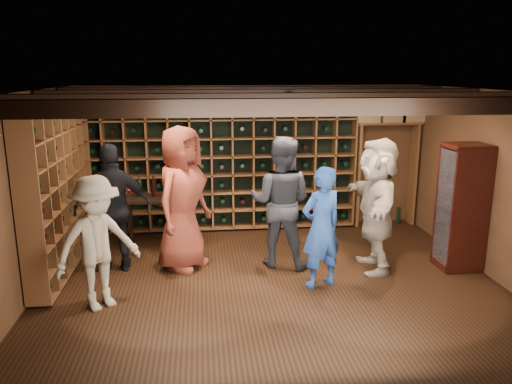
{
  "coord_description": "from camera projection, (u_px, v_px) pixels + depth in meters",
  "views": [
    {
      "loc": [
        -0.88,
        -6.13,
        2.75
      ],
      "look_at": [
        -0.17,
        0.2,
        1.19
      ],
      "focal_mm": 35.0,
      "sensor_mm": 36.0,
      "label": 1
    }
  ],
  "objects": [
    {
      "name": "ground",
      "position": [
        270.0,
        281.0,
        6.67
      ],
      "size": [
        6.0,
        6.0,
        0.0
      ],
      "primitive_type": "plane",
      "color": "black",
      "rests_on": "ground"
    },
    {
      "name": "room_shell",
      "position": [
        271.0,
        98.0,
        6.14
      ],
      "size": [
        6.0,
        6.0,
        6.0
      ],
      "color": "#54331D",
      "rests_on": "ground"
    },
    {
      "name": "wine_rack_back",
      "position": [
        222.0,
        166.0,
        8.59
      ],
      "size": [
        4.65,
        0.3,
        2.2
      ],
      "color": "brown",
      "rests_on": "ground"
    },
    {
      "name": "wine_rack_left",
      "position": [
        60.0,
        189.0,
        6.89
      ],
      "size": [
        0.3,
        2.65,
        2.2
      ],
      "color": "brown",
      "rests_on": "ground"
    },
    {
      "name": "crate_shelf",
      "position": [
        388.0,
        139.0,
        8.79
      ],
      "size": [
        1.2,
        0.32,
        2.07
      ],
      "color": "brown",
      "rests_on": "ground"
    },
    {
      "name": "display_cabinet",
      "position": [
        461.0,
        210.0,
        6.95
      ],
      "size": [
        0.55,
        0.5,
        1.75
      ],
      "color": "black",
      "rests_on": "ground"
    },
    {
      "name": "man_blue_shirt",
      "position": [
        321.0,
        227.0,
        6.37
      ],
      "size": [
        0.68,
        0.57,
        1.59
      ],
      "primitive_type": "imported",
      "rotation": [
        0.0,
        0.0,
        3.52
      ],
      "color": "navy",
      "rests_on": "ground"
    },
    {
      "name": "man_grey_suit",
      "position": [
        281.0,
        202.0,
        7.04
      ],
      "size": [
        1.11,
        1.0,
        1.87
      ],
      "primitive_type": "imported",
      "rotation": [
        0.0,
        0.0,
        2.76
      ],
      "color": "black",
      "rests_on": "ground"
    },
    {
      "name": "guest_red_floral",
      "position": [
        182.0,
        199.0,
        6.92
      ],
      "size": [
        1.08,
        1.18,
        2.03
      ],
      "primitive_type": "imported",
      "rotation": [
        0.0,
        0.0,
        0.99
      ],
      "color": "maroon",
      "rests_on": "ground"
    },
    {
      "name": "guest_woman_black",
      "position": [
        114.0,
        209.0,
        6.84
      ],
      "size": [
        1.1,
        0.56,
        1.8
      ],
      "primitive_type": "imported",
      "rotation": [
        0.0,
        0.0,
        3.26
      ],
      "color": "black",
      "rests_on": "ground"
    },
    {
      "name": "guest_khaki",
      "position": [
        97.0,
        243.0,
        5.77
      ],
      "size": [
        1.18,
        1.09,
        1.6
      ],
      "primitive_type": "imported",
      "rotation": [
        0.0,
        0.0,
        0.63
      ],
      "color": "gray",
      "rests_on": "ground"
    },
    {
      "name": "guest_beige",
      "position": [
        377.0,
        205.0,
        6.89
      ],
      "size": [
        0.75,
        1.78,
        1.87
      ],
      "primitive_type": "imported",
      "rotation": [
        0.0,
        0.0,
        4.6
      ],
      "color": "tan",
      "rests_on": "ground"
    },
    {
      "name": "tasting_table",
      "position": [
        156.0,
        203.0,
        7.85
      ],
      "size": [
        1.12,
        0.65,
        1.08
      ],
      "rotation": [
        0.0,
        0.0,
        -0.12
      ],
      "color": "black",
      "rests_on": "ground"
    }
  ]
}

